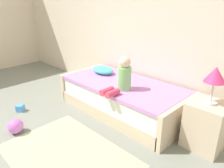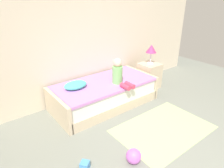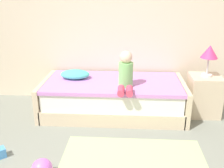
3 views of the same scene
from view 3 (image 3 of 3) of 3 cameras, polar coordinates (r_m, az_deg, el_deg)
name	(u,v)px [view 3 (image 3 of 3)]	position (r m, az deg, el deg)	size (l,w,h in m)	color
wall_rear	(92,11)	(4.27, -4.36, 15.57)	(7.20, 0.10, 2.90)	beige
bed	(113,97)	(3.94, 0.23, -2.89)	(2.11, 1.00, 0.50)	beige
nightstand	(204,95)	(4.10, 19.46, -2.33)	(0.44, 0.44, 0.60)	beige
table_lamp	(209,53)	(3.91, 20.54, 6.31)	(0.24, 0.24, 0.45)	silver
child_figure	(126,73)	(3.56, 3.02, 2.39)	(0.20, 0.51, 0.50)	#7FC672
pillow	(75,74)	(3.99, -8.08, 2.12)	(0.44, 0.30, 0.13)	#4CCCBC
area_rug	(133,166)	(2.93, 4.70, -17.52)	(1.60, 1.10, 0.01)	#B2D189
toy_block	(0,153)	(3.28, -23.24, -13.64)	(0.11, 0.11, 0.11)	#4C99E5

